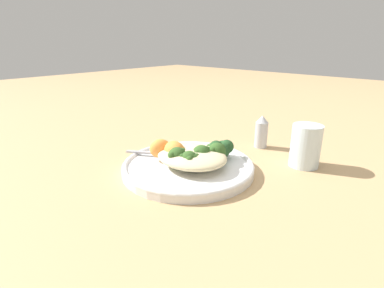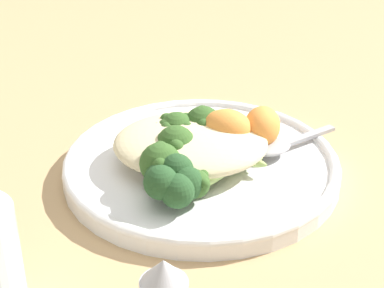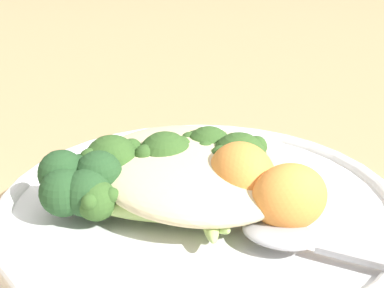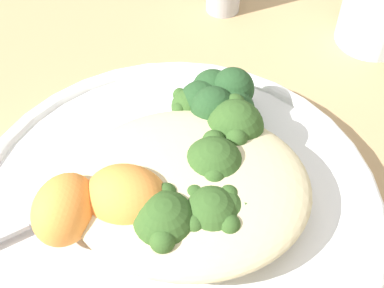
{
  "view_description": "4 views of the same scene",
  "coord_description": "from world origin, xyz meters",
  "px_view_note": "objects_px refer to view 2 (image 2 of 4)",
  "views": [
    {
      "loc": [
        -0.42,
        0.44,
        0.27
      ],
      "look_at": [
        -0.01,
        -0.02,
        0.05
      ],
      "focal_mm": 28.0,
      "sensor_mm": 36.0,
      "label": 1
    },
    {
      "loc": [
        -0.05,
        -0.57,
        0.35
      ],
      "look_at": [
        -0.03,
        -0.01,
        0.04
      ],
      "focal_mm": 60.0,
      "sensor_mm": 36.0,
      "label": 2
    },
    {
      "loc": [
        0.26,
        -0.18,
        0.2
      ],
      "look_at": [
        -0.03,
        -0.0,
        0.06
      ],
      "focal_mm": 50.0,
      "sensor_mm": 36.0,
      "label": 3
    },
    {
      "loc": [
        -0.03,
        0.2,
        0.32
      ],
      "look_at": [
        -0.03,
        -0.02,
        0.05
      ],
      "focal_mm": 50.0,
      "sensor_mm": 36.0,
      "label": 4
    }
  ],
  "objects_px": {
    "broccoli_stalk_5": "(191,171)",
    "broccoli_stalk_1": "(185,134)",
    "broccoli_stalk_3": "(186,148)",
    "broccoli_stalk_2": "(185,139)",
    "spoon": "(277,145)",
    "quinoa_mound": "(191,144)",
    "plate": "(202,167)",
    "broccoli_stalk_4": "(172,163)",
    "kale_tuft": "(173,181)",
    "broccoli_stalk_0": "(207,129)",
    "broccoli_stalk_6": "(212,173)",
    "sweet_potato_chunk_0": "(227,130)",
    "sweet_potato_chunk_1": "(262,127)"
  },
  "relations": [
    {
      "from": "broccoli_stalk_4",
      "to": "broccoli_stalk_2",
      "type": "bearing_deg",
      "value": -125.88
    },
    {
      "from": "quinoa_mound",
      "to": "broccoli_stalk_6",
      "type": "relative_size",
      "value": 1.56
    },
    {
      "from": "broccoli_stalk_2",
      "to": "broccoli_stalk_1",
      "type": "bearing_deg",
      "value": -59.16
    },
    {
      "from": "broccoli_stalk_5",
      "to": "spoon",
      "type": "distance_m",
      "value": 0.11
    },
    {
      "from": "quinoa_mound",
      "to": "broccoli_stalk_1",
      "type": "distance_m",
      "value": 0.02
    },
    {
      "from": "broccoli_stalk_1",
      "to": "broccoli_stalk_2",
      "type": "xyz_separation_m",
      "value": [
        0.0,
        -0.01,
        -0.0
      ]
    },
    {
      "from": "broccoli_stalk_0",
      "to": "spoon",
      "type": "relative_size",
      "value": 0.79
    },
    {
      "from": "broccoli_stalk_3",
      "to": "broccoli_stalk_6",
      "type": "xyz_separation_m",
      "value": [
        0.02,
        -0.04,
        -0.01
      ]
    },
    {
      "from": "broccoli_stalk_4",
      "to": "kale_tuft",
      "type": "xyz_separation_m",
      "value": [
        0.0,
        -0.03,
        0.0
      ]
    },
    {
      "from": "quinoa_mound",
      "to": "broccoli_stalk_2",
      "type": "bearing_deg",
      "value": 110.72
    },
    {
      "from": "broccoli_stalk_1",
      "to": "broccoli_stalk_3",
      "type": "distance_m",
      "value": 0.03
    },
    {
      "from": "plate",
      "to": "broccoli_stalk_4",
      "type": "bearing_deg",
      "value": -128.69
    },
    {
      "from": "broccoli_stalk_5",
      "to": "kale_tuft",
      "type": "height_order",
      "value": "kale_tuft"
    },
    {
      "from": "broccoli_stalk_4",
      "to": "spoon",
      "type": "xyz_separation_m",
      "value": [
        0.11,
        0.06,
        -0.01
      ]
    },
    {
      "from": "broccoli_stalk_5",
      "to": "sweet_potato_chunk_0",
      "type": "xyz_separation_m",
      "value": [
        0.04,
        0.07,
        0.01
      ]
    },
    {
      "from": "broccoli_stalk_2",
      "to": "broccoli_stalk_6",
      "type": "relative_size",
      "value": 1.13
    },
    {
      "from": "broccoli_stalk_0",
      "to": "broccoli_stalk_6",
      "type": "distance_m",
      "value": 0.08
    },
    {
      "from": "broccoli_stalk_1",
      "to": "plate",
      "type": "bearing_deg",
      "value": 161.77
    },
    {
      "from": "sweet_potato_chunk_0",
      "to": "spoon",
      "type": "bearing_deg",
      "value": -2.49
    },
    {
      "from": "broccoli_stalk_1",
      "to": "broccoli_stalk_4",
      "type": "relative_size",
      "value": 0.85
    },
    {
      "from": "plate",
      "to": "broccoli_stalk_4",
      "type": "distance_m",
      "value": 0.06
    },
    {
      "from": "kale_tuft",
      "to": "spoon",
      "type": "height_order",
      "value": "kale_tuft"
    },
    {
      "from": "broccoli_stalk_2",
      "to": "sweet_potato_chunk_1",
      "type": "bearing_deg",
      "value": -141.99
    },
    {
      "from": "broccoli_stalk_2",
      "to": "broccoli_stalk_3",
      "type": "xyz_separation_m",
      "value": [
        0.0,
        -0.03,
        0.0
      ]
    },
    {
      "from": "plate",
      "to": "broccoli_stalk_6",
      "type": "xyz_separation_m",
      "value": [
        0.01,
        -0.05,
        0.02
      ]
    },
    {
      "from": "broccoli_stalk_2",
      "to": "kale_tuft",
      "type": "xyz_separation_m",
      "value": [
        -0.01,
        -0.09,
        0.0
      ]
    },
    {
      "from": "quinoa_mound",
      "to": "broccoli_stalk_4",
      "type": "bearing_deg",
      "value": -115.78
    },
    {
      "from": "quinoa_mound",
      "to": "broccoli_stalk_5",
      "type": "relative_size",
      "value": 1.61
    },
    {
      "from": "plate",
      "to": "broccoli_stalk_6",
      "type": "height_order",
      "value": "broccoli_stalk_6"
    },
    {
      "from": "sweet_potato_chunk_1",
      "to": "kale_tuft",
      "type": "distance_m",
      "value": 0.14
    },
    {
      "from": "quinoa_mound",
      "to": "sweet_potato_chunk_0",
      "type": "xyz_separation_m",
      "value": [
        0.04,
        0.02,
        0.01
      ]
    },
    {
      "from": "broccoli_stalk_3",
      "to": "broccoli_stalk_5",
      "type": "height_order",
      "value": "broccoli_stalk_3"
    },
    {
      "from": "broccoli_stalk_6",
      "to": "spoon",
      "type": "xyz_separation_m",
      "value": [
        0.07,
        0.06,
        -0.01
      ]
    },
    {
      "from": "quinoa_mound",
      "to": "broccoli_stalk_1",
      "type": "bearing_deg",
      "value": 104.76
    },
    {
      "from": "broccoli_stalk_2",
      "to": "sweet_potato_chunk_0",
      "type": "bearing_deg",
      "value": -145.59
    },
    {
      "from": "broccoli_stalk_0",
      "to": "sweet_potato_chunk_1",
      "type": "distance_m",
      "value": 0.06
    },
    {
      "from": "quinoa_mound",
      "to": "kale_tuft",
      "type": "bearing_deg",
      "value": -104.61
    },
    {
      "from": "plate",
      "to": "quinoa_mound",
      "type": "distance_m",
      "value": 0.03
    },
    {
      "from": "broccoli_stalk_5",
      "to": "broccoli_stalk_1",
      "type": "bearing_deg",
      "value": -122.51
    },
    {
      "from": "quinoa_mound",
      "to": "broccoli_stalk_2",
      "type": "distance_m",
      "value": 0.02
    },
    {
      "from": "spoon",
      "to": "broccoli_stalk_0",
      "type": "bearing_deg",
      "value": 139.55
    },
    {
      "from": "broccoli_stalk_0",
      "to": "broccoli_stalk_5",
      "type": "xyz_separation_m",
      "value": [
        -0.02,
        -0.08,
        -0.0
      ]
    },
    {
      "from": "plate",
      "to": "broccoli_stalk_1",
      "type": "xyz_separation_m",
      "value": [
        -0.02,
        0.02,
        0.03
      ]
    },
    {
      "from": "broccoli_stalk_4",
      "to": "sweet_potato_chunk_1",
      "type": "bearing_deg",
      "value": -166.64
    },
    {
      "from": "broccoli_stalk_0",
      "to": "broccoli_stalk_2",
      "type": "distance_m",
      "value": 0.03
    },
    {
      "from": "sweet_potato_chunk_1",
      "to": "broccoli_stalk_3",
      "type": "bearing_deg",
      "value": -155.82
    },
    {
      "from": "broccoli_stalk_4",
      "to": "broccoli_stalk_0",
      "type": "bearing_deg",
      "value": -140.78
    },
    {
      "from": "broccoli_stalk_4",
      "to": "broccoli_stalk_5",
      "type": "height_order",
      "value": "broccoli_stalk_4"
    },
    {
      "from": "broccoli_stalk_2",
      "to": "spoon",
      "type": "height_order",
      "value": "broccoli_stalk_2"
    },
    {
      "from": "kale_tuft",
      "to": "broccoli_stalk_5",
      "type": "bearing_deg",
      "value": 54.44
    }
  ]
}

